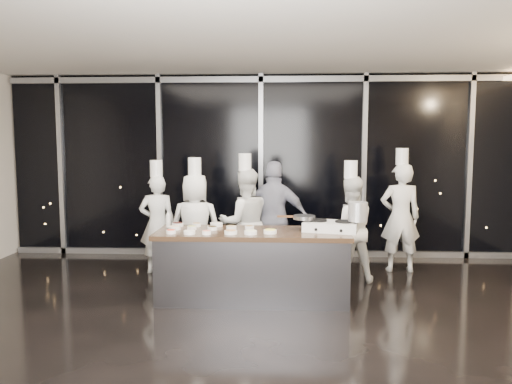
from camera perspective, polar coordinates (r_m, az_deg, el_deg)
ground at (r=5.76m, az=-0.94°, el=-14.95°), size 9.00×9.00×0.00m
room_shell at (r=5.38m, az=0.91°, el=7.96°), size 9.02×7.02×3.21m
window_wall at (r=8.82m, az=0.57°, el=2.99°), size 8.90×0.11×3.20m
demo_counter at (r=6.48m, az=-0.40°, el=-8.36°), size 2.46×0.86×0.90m
stove at (r=6.44m, az=8.56°, el=-3.87°), size 0.75×0.56×0.14m
frying_pan at (r=6.48m, az=5.45°, el=-2.88°), size 0.52×0.34×0.05m
stock_pot at (r=6.39m, az=11.56°, el=-2.22°), size 0.29×0.29×0.24m
prep_bowls at (r=6.43m, az=-4.86°, el=-4.20°), size 1.42×0.74×0.05m
squeeze_bottle at (r=6.74m, az=-10.01°, el=-3.10°), size 0.06×0.06×0.22m
chef_far_left at (r=7.89m, az=-11.21°, el=-3.42°), size 0.61×0.45×1.75m
chef_left at (r=7.42m, az=-6.95°, el=-3.82°), size 0.78×0.52×1.80m
chef_center at (r=7.51m, az=-1.26°, el=-3.47°), size 0.92×0.79×1.86m
guest at (r=7.58m, az=2.17°, el=-3.03°), size 1.08×0.58×1.74m
chef_right at (r=7.38m, az=10.65°, el=-4.11°), size 0.81×0.67×1.77m
chef_side at (r=8.11m, az=16.16°, el=-2.67°), size 0.63×0.42×1.93m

